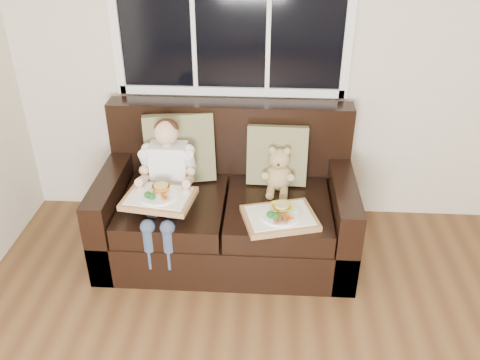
# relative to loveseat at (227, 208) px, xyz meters

# --- Properties ---
(room_walls) EXTENTS (4.52, 5.02, 2.71)m
(room_walls) POSITION_rel_loveseat_xyz_m (0.69, -2.02, 1.28)
(room_walls) COLOR beige
(room_walls) RESTS_ON ground
(loveseat) EXTENTS (1.70, 0.92, 0.96)m
(loveseat) POSITION_rel_loveseat_xyz_m (0.00, 0.00, 0.00)
(loveseat) COLOR black
(loveseat) RESTS_ON ground
(pillow_left) EXTENTS (0.51, 0.32, 0.49)m
(pillow_left) POSITION_rel_loveseat_xyz_m (-0.34, 0.15, 0.38)
(pillow_left) COLOR olive
(pillow_left) RESTS_ON loveseat
(pillow_right) EXTENTS (0.41, 0.20, 0.42)m
(pillow_right) POSITION_rel_loveseat_xyz_m (0.33, 0.15, 0.35)
(pillow_right) COLOR olive
(pillow_right) RESTS_ON loveseat
(child) EXTENTS (0.35, 0.59, 0.80)m
(child) POSITION_rel_loveseat_xyz_m (-0.38, -0.12, 0.32)
(child) COLOR white
(child) RESTS_ON loveseat
(teddy_bear) EXTENTS (0.20, 0.25, 0.33)m
(teddy_bear) POSITION_rel_loveseat_xyz_m (0.35, 0.05, 0.27)
(teddy_bear) COLOR tan
(teddy_bear) RESTS_ON loveseat
(tray_left) EXTENTS (0.47, 0.38, 0.10)m
(tray_left) POSITION_rel_loveseat_xyz_m (-0.40, -0.30, 0.27)
(tray_left) COLOR #A4784A
(tray_left) RESTS_ON child
(tray_right) EXTENTS (0.51, 0.44, 0.10)m
(tray_right) POSITION_rel_loveseat_xyz_m (0.36, -0.34, 0.17)
(tray_right) COLOR #A4784A
(tray_right) RESTS_ON loveseat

